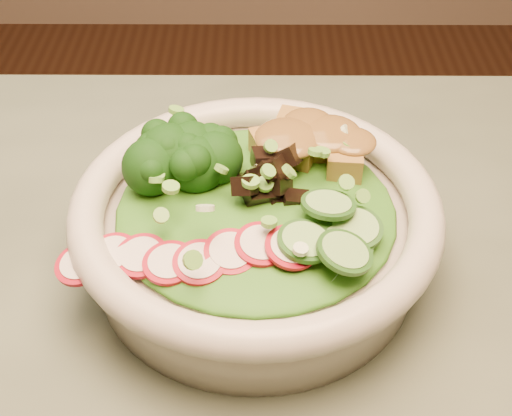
{
  "coord_description": "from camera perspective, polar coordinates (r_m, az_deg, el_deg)",
  "views": [
    {
      "loc": [
        -0.05,
        -0.27,
        1.15
      ],
      "look_at": [
        -0.05,
        0.12,
        0.81
      ],
      "focal_mm": 50.0,
      "sensor_mm": 36.0,
      "label": 1
    }
  ],
  "objects": [
    {
      "name": "peanut_sauce",
      "position": [
        0.54,
        4.1,
        5.6
      ],
      "size": [
        0.07,
        0.06,
        0.02
      ],
      "primitive_type": "ellipsoid",
      "color": "brown",
      "rests_on": "tofu_cubes"
    },
    {
      "name": "lettuce_bed",
      "position": [
        0.51,
        -0.0,
        0.08
      ],
      "size": [
        0.2,
        0.2,
        0.02
      ],
      "primitive_type": "ellipsoid",
      "color": "#235812",
      "rests_on": "salad_bowl"
    },
    {
      "name": "broccoli_florets",
      "position": [
        0.53,
        -5.59,
        3.84
      ],
      "size": [
        0.1,
        0.09,
        0.04
      ],
      "primitive_type": null,
      "rotation": [
        0.0,
        0.0,
        -0.39
      ],
      "color": "black",
      "rests_on": "salad_bowl"
    },
    {
      "name": "tofu_cubes",
      "position": [
        0.55,
        4.04,
        4.49
      ],
      "size": [
        0.11,
        0.09,
        0.04
      ],
      "primitive_type": null,
      "rotation": [
        0.0,
        0.0,
        -0.39
      ],
      "color": "olive",
      "rests_on": "salad_bowl"
    },
    {
      "name": "salad_bowl",
      "position": [
        0.53,
        0.0,
        -1.62
      ],
      "size": [
        0.27,
        0.27,
        0.07
      ],
      "rotation": [
        0.0,
        0.0,
        -0.39
      ],
      "color": "beige",
      "rests_on": "dining_table"
    },
    {
      "name": "scallion_garnish",
      "position": [
        0.5,
        0.0,
        2.16
      ],
      "size": [
        0.19,
        0.19,
        0.02
      ],
      "primitive_type": null,
      "color": "#62A73B",
      "rests_on": "salad_bowl"
    },
    {
      "name": "radish_slices",
      "position": [
        0.47,
        -4.46,
        -3.99
      ],
      "size": [
        0.12,
        0.08,
        0.02
      ],
      "primitive_type": null,
      "rotation": [
        0.0,
        0.0,
        -0.39
      ],
      "color": "maroon",
      "rests_on": "salad_bowl"
    },
    {
      "name": "cucumber_slices",
      "position": [
        0.48,
        6.21,
        -1.93
      ],
      "size": [
        0.09,
        0.09,
        0.04
      ],
      "primitive_type": null,
      "rotation": [
        0.0,
        0.0,
        -0.39
      ],
      "color": "#83B967",
      "rests_on": "salad_bowl"
    },
    {
      "name": "mushroom_heap",
      "position": [
        0.51,
        0.8,
        1.98
      ],
      "size": [
        0.09,
        0.09,
        0.04
      ],
      "primitive_type": null,
      "rotation": [
        0.0,
        0.0,
        -0.39
      ],
      "color": "black",
      "rests_on": "salad_bowl"
    }
  ]
}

